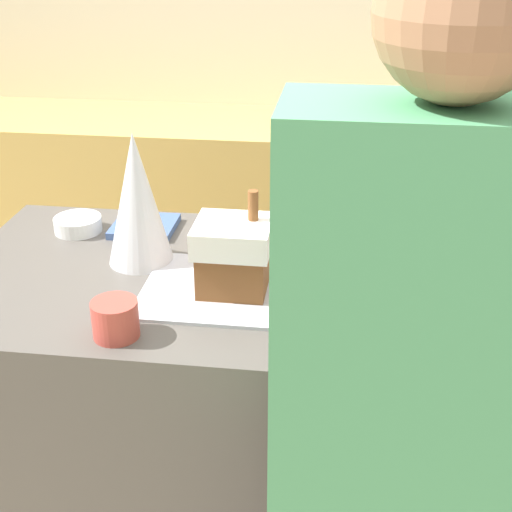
# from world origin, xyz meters

# --- Properties ---
(wall_back) EXTENTS (8.00, 0.05, 2.60)m
(wall_back) POSITION_xyz_m (0.00, 1.93, 1.30)
(wall_back) COLOR beige
(wall_back) RESTS_ON ground_plane
(back_cabinet_block) EXTENTS (6.00, 0.60, 0.88)m
(back_cabinet_block) POSITION_xyz_m (0.00, 1.60, 0.44)
(back_cabinet_block) COLOR tan
(back_cabinet_block) RESTS_ON ground_plane
(kitchen_island) EXTENTS (1.60, 0.77, 0.93)m
(kitchen_island) POSITION_xyz_m (0.00, 0.00, 0.47)
(kitchen_island) COLOR #514C47
(kitchen_island) RESTS_ON ground_plane
(baking_tray) EXTENTS (0.43, 0.33, 0.01)m
(baking_tray) POSITION_xyz_m (-0.09, -0.07, 0.94)
(baking_tray) COLOR #B2B2BC
(baking_tray) RESTS_ON kitchen_island
(gingerbread_house) EXTENTS (0.17, 0.16, 0.24)m
(gingerbread_house) POSITION_xyz_m (-0.09, -0.07, 1.03)
(gingerbread_house) COLOR brown
(gingerbread_house) RESTS_ON baking_tray
(decorative_tree) EXTENTS (0.16, 0.16, 0.34)m
(decorative_tree) POSITION_xyz_m (-0.35, 0.06, 1.10)
(decorative_tree) COLOR silver
(decorative_tree) RESTS_ON kitchen_island
(candy_bowl_far_right) EXTENTS (0.14, 0.14, 0.04)m
(candy_bowl_far_right) POSITION_xyz_m (0.38, 0.28, 0.96)
(candy_bowl_far_right) COLOR silver
(candy_bowl_far_right) RESTS_ON kitchen_island
(candy_bowl_far_left) EXTENTS (0.13, 0.13, 0.04)m
(candy_bowl_far_left) POSITION_xyz_m (-0.57, 0.22, 0.96)
(candy_bowl_far_left) COLOR silver
(candy_bowl_far_left) RESTS_ON kitchen_island
(candy_bowl_beside_tree) EXTENTS (0.10, 0.10, 0.04)m
(candy_bowl_beside_tree) POSITION_xyz_m (0.18, 0.15, 0.96)
(candy_bowl_beside_tree) COLOR silver
(candy_bowl_beside_tree) RESTS_ON kitchen_island
(candy_bowl_behind_tray) EXTENTS (0.12, 0.12, 0.05)m
(candy_bowl_behind_tray) POSITION_xyz_m (-0.06, 0.22, 0.96)
(candy_bowl_behind_tray) COLOR white
(candy_bowl_behind_tray) RESTS_ON kitchen_island
(cookbook) EXTENTS (0.17, 0.16, 0.02)m
(cookbook) POSITION_xyz_m (-0.39, 0.25, 0.94)
(cookbook) COLOR #3F598C
(cookbook) RESTS_ON kitchen_island
(mug) EXTENTS (0.10, 0.10, 0.08)m
(mug) POSITION_xyz_m (-0.30, -0.30, 0.98)
(mug) COLOR #B24238
(mug) RESTS_ON kitchen_island
(person) EXTENTS (0.46, 0.57, 1.74)m
(person) POSITION_xyz_m (0.29, -0.57, 0.90)
(person) COLOR #333338
(person) RESTS_ON ground_plane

